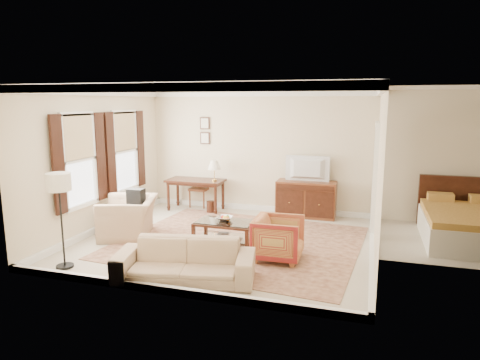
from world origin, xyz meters
The scene contains 21 objects.
room_shell centered at (0.00, 0.00, 2.47)m, with size 5.51×5.01×2.91m.
annex_bedroom centered at (4.49, 1.15, 0.34)m, with size 3.00×2.70×2.90m.
window_front centered at (-2.70, -0.70, 1.55)m, with size 0.12×1.56×1.80m, color #CCB284, non-canonical shape.
window_rear centered at (-2.70, 0.90, 1.55)m, with size 0.12×1.56×1.80m, color #CCB284, non-canonical shape.
doorway centered at (2.71, 1.50, 1.08)m, with size 0.10×1.12×2.25m, color white, non-canonical shape.
rug centered at (0.29, -0.02, 0.01)m, with size 4.40×3.77×0.01m, color #5A2B1E.
writing_desk centered at (-1.48, 2.05, 0.65)m, with size 1.39×0.70×0.76m.
desk_chair centered at (-1.52, 2.40, 0.53)m, with size 0.45×0.45×1.05m, color brown, non-canonical shape.
desk_lamp centered at (-0.98, 2.05, 1.01)m, with size 0.32×0.32×0.50m, color silver, non-canonical shape.
framed_prints centered at (-1.38, 2.47, 1.94)m, with size 0.25×0.04×0.68m, color #3E1D11, non-canonical shape.
sideboard centered at (1.23, 2.21, 0.42)m, with size 1.36×0.52×0.84m, color brown.
tv centered at (1.23, 2.19, 1.32)m, with size 0.96×0.55×0.13m, color black.
coffee_table centered at (0.08, -0.26, 0.36)m, with size 1.11×0.67×0.46m.
fruit_bowl centered at (0.06, -0.21, 0.52)m, with size 0.42×0.42×0.10m, color silver.
book_a centered at (-0.10, -0.20, 0.18)m, with size 0.28×0.04×0.38m, color brown.
book_b centered at (0.19, -0.36, 0.18)m, with size 0.28×0.03×0.38m, color brown.
striped_armchair centered at (1.18, -0.69, 0.41)m, with size 0.79×0.74×0.82m, color maroon.
club_armchair centered at (-1.95, -0.27, 0.51)m, with size 1.18×0.77×1.03m, color tan.
backpack centered at (-1.83, -0.16, 0.77)m, with size 0.32×0.22×0.40m, color black.
sofa centered at (0.02, -1.95, 0.40)m, with size 2.07×0.60×0.81m, color tan.
floor_lamp centered at (-2.05, -2.06, 1.30)m, with size 0.38×0.38×1.55m.
Camera 1 is at (2.58, -7.51, 2.65)m, focal length 32.00 mm.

